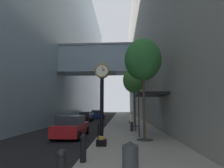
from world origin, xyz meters
TOP-DOWN VIEW (x-y plane):
  - ground_plane at (0.00, 27.00)m, footprint 110.00×110.00m
  - sidewalk_right at (2.69, 30.00)m, footprint 5.38×80.00m
  - building_block_left at (-11.09, 29.94)m, footprint 21.34×80.00m
  - building_block_right at (9.88, 30.00)m, footprint 9.00×80.00m
  - street_clock at (0.65, 7.71)m, footprint 0.84×0.55m
  - bollard_second at (0.25, 4.79)m, footprint 0.26×0.26m
  - bollard_fourth at (0.25, 9.88)m, footprint 0.26×0.26m
  - street_tree_near at (3.30, 9.53)m, footprint 2.54×2.54m
  - street_tree_mid_near at (3.30, 17.79)m, footprint 2.59×2.59m
  - trash_bin at (2.05, 3.54)m, footprint 0.53×0.53m
  - pedestrian_walking at (2.71, 13.72)m, footprint 0.46×0.35m
  - storefront_awning at (4.14, 12.28)m, footprint 2.40×3.60m
  - car_black_near at (-3.84, 25.15)m, footprint 1.99×4.08m
  - car_white_mid at (-4.32, 39.48)m, footprint 2.14×4.58m
  - car_blue_far at (-2.73, 32.56)m, footprint 2.07×4.10m
  - car_red_trailing at (-2.07, 11.21)m, footprint 2.12×4.42m

SIDE VIEW (x-z plane):
  - ground_plane at x=0.00m, z-range 0.00..0.00m
  - sidewalk_right at x=2.69m, z-range 0.00..0.14m
  - trash_bin at x=2.05m, z-range 0.15..1.20m
  - bollard_second at x=0.25m, z-range 0.17..1.25m
  - bollard_fourth at x=0.25m, z-range 0.17..1.25m
  - car_black_near at x=-3.84m, z-range -0.02..1.55m
  - car_red_trailing at x=-2.07m, z-range -0.02..1.62m
  - car_white_mid at x=-4.32m, z-range -0.02..1.63m
  - car_blue_far at x=-2.73m, z-range -0.03..1.67m
  - pedestrian_walking at x=2.71m, z-range 0.20..1.99m
  - street_clock at x=0.65m, z-range 0.38..5.22m
  - storefront_awning at x=4.14m, z-range 1.63..4.93m
  - street_tree_mid_near at x=3.30m, z-range 2.01..8.78m
  - street_tree_near at x=3.30m, z-range 2.10..9.00m
  - building_block_left at x=-11.09m, z-range -0.05..33.61m
  - building_block_right at x=9.88m, z-range 0.00..35.57m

